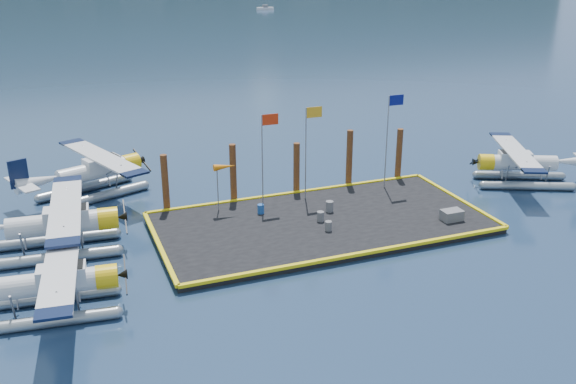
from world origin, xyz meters
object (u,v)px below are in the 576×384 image
(drum_5, at_px, (330,206))
(piling_2, at_px, (297,170))
(drum_1, at_px, (320,216))
(flagpole_red, at_px, (265,145))
(seaplane_c, at_px, (97,173))
(drum_3, at_px, (328,226))
(crate, at_px, (452,215))
(piling_4, at_px, (399,156))
(seaplane_a, at_px, (54,286))
(seaplane_d, at_px, (520,165))
(piling_0, at_px, (165,185))
(drum_0, at_px, (261,209))
(windsock, at_px, (224,168))
(piling_1, at_px, (233,175))
(seaplane_b, at_px, (60,227))
(piling_3, at_px, (349,160))
(flagpole_yellow, at_px, (309,139))
(flagpole_blue, at_px, (390,128))

(drum_5, bearing_deg, piling_2, 97.54)
(drum_1, height_order, flagpole_red, flagpole_red)
(seaplane_c, xyz_separation_m, drum_3, (12.04, -12.04, -0.91))
(crate, bearing_deg, piling_4, 83.19)
(seaplane_a, xyz_separation_m, crate, (23.18, 1.98, -0.75))
(seaplane_d, height_order, piling_0, piling_0)
(piling_4, bearing_deg, drum_3, -141.57)
(drum_0, xyz_separation_m, drum_1, (3.02, -2.47, 0.01))
(crate, height_order, flagpole_red, flagpole_red)
(windsock, bearing_deg, crate, -27.85)
(seaplane_a, relative_size, seaplane_d, 1.02)
(drum_1, height_order, drum_5, drum_5)
(seaplane_d, bearing_deg, drum_5, 116.51)
(drum_3, xyz_separation_m, piling_1, (-3.78, 6.92, 1.41))
(seaplane_a, distance_m, flagpole_red, 16.17)
(drum_0, bearing_deg, drum_1, -39.23)
(seaplane_d, xyz_separation_m, drum_3, (-16.57, -3.25, -0.80))
(seaplane_b, height_order, flagpole_red, flagpole_red)
(piling_2, relative_size, piling_3, 0.88)
(crate, bearing_deg, seaplane_a, -175.11)
(flagpole_yellow, distance_m, piling_3, 4.75)
(drum_3, relative_size, flagpole_red, 0.10)
(drum_1, relative_size, piling_0, 0.15)
(piling_0, bearing_deg, drum_1, -33.04)
(flagpole_red, bearing_deg, piling_1, 136.85)
(drum_0, bearing_deg, crate, -26.19)
(seaplane_d, distance_m, piling_4, 8.68)
(drum_3, xyz_separation_m, drum_5, (1.29, 2.66, 0.05))
(flagpole_yellow, bearing_deg, seaplane_d, -7.53)
(drum_5, bearing_deg, drum_3, -115.83)
(drum_0, height_order, windsock, windsock)
(piling_4, bearing_deg, piling_1, 180.00)
(drum_3, relative_size, drum_5, 0.85)
(flagpole_blue, bearing_deg, seaplane_a, -158.94)
(seaplane_d, height_order, piling_4, piling_4)
(drum_0, xyz_separation_m, piling_2, (3.62, 3.00, 1.20))
(drum_0, bearing_deg, seaplane_d, -1.98)
(seaplane_d, distance_m, drum_5, 15.31)
(crate, relative_size, piling_4, 0.32)
(drum_0, relative_size, drum_3, 1.02)
(drum_3, xyz_separation_m, flagpole_yellow, (0.93, 5.32, 3.82))
(seaplane_c, relative_size, crate, 7.91)
(seaplane_c, xyz_separation_m, piling_2, (12.76, -5.12, 0.30))
(seaplane_b, bearing_deg, piling_0, 123.01)
(piling_3, height_order, piling_4, piling_3)
(crate, xyz_separation_m, flagpole_blue, (-0.82, 6.63, 3.96))
(seaplane_c, xyz_separation_m, piling_3, (16.76, -5.12, 0.55))
(drum_5, xyz_separation_m, piling_4, (7.44, 4.26, 1.26))
(flagpole_red, bearing_deg, crate, -34.04)
(piling_0, relative_size, piling_3, 0.93)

